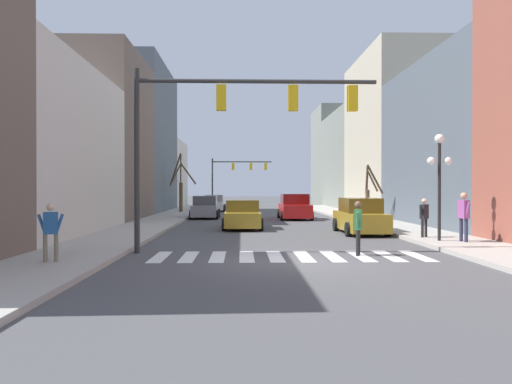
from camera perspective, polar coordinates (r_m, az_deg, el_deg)
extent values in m
plane|color=#4C4C4F|center=(14.50, 4.37, -8.06)|extent=(240.00, 240.00, 0.00)
cube|color=#ADA89E|center=(15.31, -21.56, -7.35)|extent=(2.95, 90.00, 0.15)
cube|color=beige|center=(24.47, -24.95, 4.30)|extent=(6.00, 12.18, 7.62)
cube|color=#66564C|center=(34.90, -17.80, 5.86)|extent=(6.00, 9.71, 10.91)
cube|color=#515B66|center=(46.23, -13.78, 5.80)|extent=(6.00, 13.54, 12.96)
cube|color=beige|center=(57.53, -11.33, 1.98)|extent=(6.00, 9.85, 7.42)
cube|color=#515B66|center=(30.27, 23.16, 5.01)|extent=(6.00, 13.53, 9.16)
cube|color=#BCB299|center=(42.51, 15.76, 6.23)|extent=(6.00, 12.40, 12.90)
cube|color=gray|center=(54.86, 11.70, 3.51)|extent=(6.00, 13.51, 10.20)
cube|color=gray|center=(65.93, 9.42, 3.98)|extent=(6.00, 9.04, 12.48)
cube|color=white|center=(15.93, -10.92, -7.29)|extent=(0.45, 2.60, 0.01)
cube|color=white|center=(15.81, -7.67, -7.34)|extent=(0.45, 2.60, 0.01)
cube|color=white|center=(15.75, -4.38, -7.37)|extent=(0.45, 2.60, 0.01)
cube|color=white|center=(15.73, -1.08, -7.38)|extent=(0.45, 2.60, 0.01)
cube|color=white|center=(15.76, 2.22, -7.36)|extent=(0.45, 2.60, 0.01)
cube|color=white|center=(15.85, 5.49, -7.32)|extent=(0.45, 2.60, 0.01)
cube|color=white|center=(15.99, 8.72, -7.26)|extent=(0.45, 2.60, 0.01)
cube|color=white|center=(16.17, 11.89, -7.18)|extent=(0.45, 2.60, 0.01)
cube|color=white|center=(16.40, 14.97, -7.07)|extent=(0.45, 2.60, 0.01)
cube|color=white|center=(16.68, 17.95, -6.95)|extent=(0.45, 2.60, 0.01)
cylinder|color=#2D2D2D|center=(16.89, -13.45, 3.47)|extent=(0.18, 0.18, 6.08)
cylinder|color=#2D2D2D|center=(16.90, 0.14, 12.53)|extent=(7.93, 0.14, 0.14)
cube|color=yellow|center=(16.79, -3.99, 10.69)|extent=(0.32, 0.28, 0.84)
cube|color=yellow|center=(16.87, 4.26, 10.65)|extent=(0.32, 0.28, 0.84)
cube|color=yellow|center=(17.18, 10.96, 10.45)|extent=(0.32, 0.28, 0.84)
cylinder|color=#2D2D2D|center=(59.21, -5.01, 1.10)|extent=(0.18, 0.18, 5.69)
cylinder|color=#2D2D2D|center=(59.19, -1.61, 3.47)|extent=(7.02, 0.14, 0.14)
cube|color=yellow|center=(59.17, -2.63, 2.94)|extent=(0.32, 0.28, 0.84)
cube|color=yellow|center=(59.18, -0.59, 2.94)|extent=(0.32, 0.28, 0.84)
cube|color=yellow|center=(59.24, 1.11, 2.94)|extent=(0.32, 0.28, 0.84)
cylinder|color=black|center=(20.18, 20.22, -0.01)|extent=(0.12, 0.12, 3.69)
sphere|color=white|center=(20.27, 20.23, 5.73)|extent=(0.36, 0.36, 0.36)
sphere|color=white|center=(20.09, 19.38, 3.37)|extent=(0.31, 0.31, 0.31)
sphere|color=white|center=(20.33, 21.07, 3.33)|extent=(0.31, 0.31, 0.31)
cube|color=red|center=(34.61, 4.43, -2.11)|extent=(1.92, 4.66, 0.87)
cube|color=maroon|center=(34.59, 4.43, -0.81)|extent=(1.77, 2.42, 0.71)
cylinder|color=black|center=(35.97, 2.63, -2.48)|extent=(0.22, 0.64, 0.64)
cylinder|color=black|center=(36.17, 5.73, -2.46)|extent=(0.22, 0.64, 0.64)
cylinder|color=black|center=(33.10, 3.00, -2.73)|extent=(0.22, 0.64, 0.64)
cylinder|color=black|center=(33.31, 6.37, -2.71)|extent=(0.22, 0.64, 0.64)
cube|color=#A38423|center=(24.09, 11.81, -3.27)|extent=(1.72, 4.69, 0.83)
cube|color=#594813|center=(24.05, 11.81, -1.48)|extent=(1.58, 2.44, 0.68)
cylinder|color=black|center=(25.34, 9.11, -3.70)|extent=(0.22, 0.64, 0.64)
cylinder|color=black|center=(25.73, 12.95, -3.64)|extent=(0.22, 0.64, 0.64)
cylinder|color=black|center=(22.50, 10.50, -4.22)|extent=(0.22, 0.64, 0.64)
cylinder|color=black|center=(22.93, 14.79, -4.14)|extent=(0.22, 0.64, 0.64)
cube|color=white|center=(46.56, -4.81, -1.54)|extent=(1.80, 4.12, 0.74)
cube|color=gray|center=(46.55, -4.81, -0.71)|extent=(1.65, 2.14, 0.61)
cylinder|color=black|center=(47.90, -5.82, -1.76)|extent=(0.22, 0.64, 0.64)
cylinder|color=black|center=(47.81, -3.63, -1.76)|extent=(0.22, 0.64, 0.64)
cylinder|color=black|center=(45.36, -6.05, -1.88)|extent=(0.22, 0.64, 0.64)
cylinder|color=black|center=(45.26, -3.74, -1.88)|extent=(0.22, 0.64, 0.64)
cube|color=gray|center=(35.69, -5.82, -2.10)|extent=(1.73, 4.15, 0.79)
cube|color=#464648|center=(35.66, -5.82, -0.95)|extent=(1.59, 2.16, 0.64)
cylinder|color=black|center=(37.05, -7.04, -2.40)|extent=(0.22, 0.64, 0.64)
cylinder|color=black|center=(36.93, -4.30, -2.40)|extent=(0.22, 0.64, 0.64)
cylinder|color=black|center=(34.50, -7.44, -2.60)|extent=(0.22, 0.64, 0.64)
cylinder|color=black|center=(34.36, -4.50, -2.61)|extent=(0.22, 0.64, 0.64)
cube|color=#A38423|center=(26.50, -1.55, -3.02)|extent=(1.81, 4.72, 0.74)
cube|color=#594813|center=(26.47, -1.55, -1.56)|extent=(1.67, 2.45, 0.61)
cylinder|color=black|center=(25.07, 0.57, -3.74)|extent=(0.22, 0.64, 0.64)
cylinder|color=black|center=(25.07, -3.67, -3.74)|extent=(0.22, 0.64, 0.64)
cylinder|color=black|center=(27.99, 0.34, -3.30)|extent=(0.22, 0.64, 0.64)
cylinder|color=black|center=(27.99, -3.46, -3.31)|extent=(0.22, 0.64, 0.64)
cylinder|color=#7A705B|center=(14.64, -22.95, -5.93)|extent=(0.11, 0.11, 0.75)
cylinder|color=#7A705B|center=(14.62, -21.87, -5.94)|extent=(0.11, 0.11, 0.75)
cube|color=#235693|center=(14.57, -22.42, -3.30)|extent=(0.41, 0.31, 0.59)
sphere|color=beige|center=(14.55, -22.42, -1.59)|extent=(0.21, 0.21, 0.21)
cylinder|color=#235693|center=(14.59, -23.25, -3.45)|extent=(0.27, 0.16, 0.58)
cylinder|color=#235693|center=(14.56, -21.58, -3.45)|extent=(0.27, 0.16, 0.58)
cylinder|color=#282D47|center=(20.29, 22.40, -4.00)|extent=(0.13, 0.13, 0.87)
cylinder|color=#282D47|center=(20.03, 22.89, -4.06)|extent=(0.13, 0.13, 0.87)
cube|color=#9E4C93|center=(20.11, 22.65, -1.83)|extent=(0.30, 0.46, 0.68)
sphere|color=tan|center=(20.10, 22.65, -0.40)|extent=(0.24, 0.24, 0.24)
cylinder|color=#9E4C93|center=(20.32, 22.27, -1.93)|extent=(0.14, 0.31, 0.66)
cylinder|color=#9E4C93|center=(19.91, 23.03, -1.98)|extent=(0.14, 0.31, 0.66)
cylinder|color=black|center=(21.34, 18.48, -3.94)|extent=(0.11, 0.11, 0.75)
cylinder|color=black|center=(21.58, 18.84, -3.89)|extent=(0.11, 0.11, 0.75)
cube|color=black|center=(21.42, 18.67, -2.14)|extent=(0.41, 0.39, 0.59)
sphere|color=beige|center=(21.41, 18.67, -0.98)|extent=(0.21, 0.21, 0.21)
cylinder|color=black|center=(21.24, 18.39, -2.26)|extent=(0.25, 0.23, 0.57)
cylinder|color=black|center=(21.61, 18.94, -2.22)|extent=(0.25, 0.23, 0.57)
cylinder|color=black|center=(16.12, 11.56, -5.74)|extent=(0.12, 0.12, 0.82)
cylinder|color=black|center=(16.42, 11.63, -5.63)|extent=(0.12, 0.12, 0.82)
cube|color=#337542|center=(16.21, 11.60, -3.10)|extent=(0.34, 0.45, 0.65)
sphere|color=brown|center=(16.18, 11.60, -1.43)|extent=(0.23, 0.23, 0.23)
cylinder|color=#337542|center=(15.98, 11.54, -3.31)|extent=(0.17, 0.30, 0.63)
cylinder|color=#337542|center=(16.44, 11.65, -3.20)|extent=(0.17, 0.30, 0.63)
cylinder|color=brown|center=(32.02, 12.62, -1.45)|extent=(0.26, 0.26, 1.90)
cylinder|color=brown|center=(32.18, 13.17, 1.24)|extent=(0.79, 0.29, 1.37)
cylinder|color=brown|center=(32.16, 13.45, 1.43)|extent=(1.09, 0.20, 1.86)
cylinder|color=brown|center=(32.56, 12.60, 1.42)|extent=(0.33, 1.16, 1.70)
cylinder|color=brown|center=(32.34, 12.54, 1.34)|extent=(0.20, 0.79, 1.76)
cylinder|color=brown|center=(42.88, -8.57, -0.58)|extent=(0.30, 0.30, 2.48)
cylinder|color=brown|center=(42.52, -7.73, 2.08)|extent=(1.42, 0.78, 1.83)
cylinder|color=brown|center=(43.09, -9.19, 1.97)|extent=(1.07, 0.39, 1.95)
cylinder|color=brown|center=(43.46, -8.59, 2.50)|extent=(0.27, 1.20, 2.72)
cylinder|color=brown|center=(43.31, -9.15, 2.65)|extent=(1.08, 0.84, 2.64)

